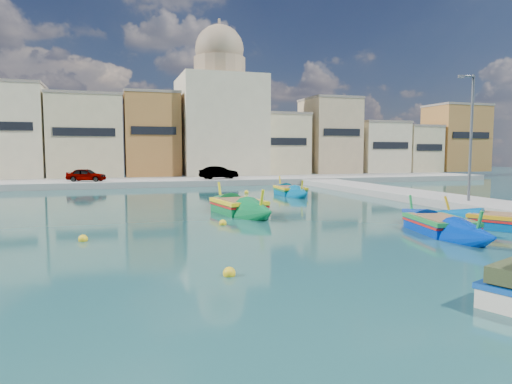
{
  "coord_description": "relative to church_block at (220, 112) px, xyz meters",
  "views": [
    {
      "loc": [
        -3.04,
        -16.27,
        3.49
      ],
      "look_at": [
        4.0,
        6.0,
        1.4
      ],
      "focal_mm": 32.0,
      "sensor_mm": 36.0,
      "label": 1
    }
  ],
  "objects": [
    {
      "name": "ground",
      "position": [
        -10.0,
        -40.0,
        -8.41
      ],
      "size": [
        160.0,
        160.0,
        0.0
      ],
      "primitive_type": "plane",
      "color": "#164243",
      "rests_on": "ground"
    },
    {
      "name": "north_quay",
      "position": [
        -10.0,
        -8.0,
        -8.11
      ],
      "size": [
        80.0,
        8.0,
        0.6
      ],
      "primitive_type": "cube",
      "color": "gray",
      "rests_on": "ground"
    },
    {
      "name": "north_townhouses",
      "position": [
        -3.32,
        -0.64,
        -3.41
      ],
      "size": [
        83.2,
        7.87,
        10.19
      ],
      "color": "beige",
      "rests_on": "ground"
    },
    {
      "name": "church_block",
      "position": [
        0.0,
        0.0,
        0.0
      ],
      "size": [
        10.0,
        10.0,
        19.1
      ],
      "color": "beige",
      "rests_on": "ground"
    },
    {
      "name": "quay_street_lamp",
      "position": [
        7.44,
        -34.0,
        -4.07
      ],
      "size": [
        1.18,
        0.16,
        8.0
      ],
      "color": "#595B60",
      "rests_on": "ground"
    },
    {
      "name": "parked_cars",
      "position": [
        -17.07,
        -9.5,
        -7.17
      ],
      "size": [
        31.74,
        2.63,
        1.31
      ],
      "color": "#4C1919",
      "rests_on": "north_quay"
    },
    {
      "name": "luzzu_cyan_mid",
      "position": [
        0.57,
        -22.32,
        -8.16
      ],
      "size": [
        2.4,
        8.08,
        2.36
      ],
      "color": "#006097",
      "rests_on": "ground"
    },
    {
      "name": "luzzu_green",
      "position": [
        -6.26,
        -31.52,
        -8.12
      ],
      "size": [
        3.28,
        8.77,
        2.7
      ],
      "color": "#0A7136",
      "rests_on": "ground"
    },
    {
      "name": "luzzu_blue_south",
      "position": [
        0.36,
        -40.16,
        -8.16
      ],
      "size": [
        3.56,
        8.39,
        2.36
      ],
      "color": "#002DAA",
      "rests_on": "ground"
    },
    {
      "name": "luzzu_cyan_south",
      "position": [
        3.85,
        -40.33,
        -8.16
      ],
      "size": [
        5.49,
        7.21,
        2.29
      ],
      "color": "#005197",
      "rests_on": "ground"
    },
    {
      "name": "mooring_buoys",
      "position": [
        -8.07,
        -34.13,
        -8.33
      ],
      "size": [
        24.84,
        24.42,
        0.36
      ],
      "color": "yellow",
      "rests_on": "ground"
    }
  ]
}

